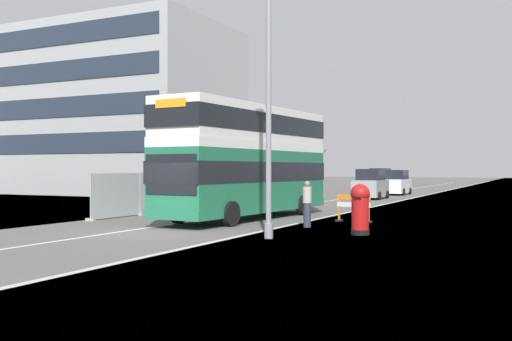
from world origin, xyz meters
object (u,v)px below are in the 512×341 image
at_px(red_pillar_postbox, 360,207).
at_px(roadworks_barrier, 354,205).
at_px(car_receding_mid, 397,183).
at_px(pedestrian_at_kerb, 307,204).
at_px(double_decker_bus, 248,159).
at_px(lamppost_foreground, 269,99).
at_px(car_oncoming_near, 371,185).
at_px(car_receding_far, 380,180).

distance_m(red_pillar_postbox, roadworks_barrier, 4.81).
distance_m(red_pillar_postbox, car_receding_mid, 32.07).
bearing_deg(pedestrian_at_kerb, double_decker_bus, 146.69).
height_order(lamppost_foreground, roadworks_barrier, lamppost_foreground).
relative_size(double_decker_bus, red_pillar_postbox, 6.54).
height_order(car_receding_mid, pedestrian_at_kerb, car_receding_mid).
height_order(roadworks_barrier, car_oncoming_near, car_oncoming_near).
height_order(red_pillar_postbox, car_receding_far, car_receding_far).
bearing_deg(red_pillar_postbox, car_receding_far, 103.45).
height_order(lamppost_foreground, car_oncoming_near, lamppost_foreground).
relative_size(lamppost_foreground, roadworks_barrier, 6.03).
distance_m(lamppost_foreground, roadworks_barrier, 7.92).
bearing_deg(roadworks_barrier, car_receding_mid, 99.09).
bearing_deg(double_decker_bus, car_oncoming_near, 88.96).
height_order(lamppost_foreground, pedestrian_at_kerb, lamppost_foreground).
xyz_separation_m(car_receding_far, pedestrian_at_kerb, (6.99, -38.35, -0.18)).
bearing_deg(pedestrian_at_kerb, car_receding_far, 100.32).
relative_size(car_oncoming_near, car_receding_far, 0.86).
height_order(double_decker_bus, lamppost_foreground, lamppost_foreground).
relative_size(red_pillar_postbox, pedestrian_at_kerb, 0.97).
height_order(double_decker_bus, car_receding_mid, double_decker_bus).
bearing_deg(roadworks_barrier, red_pillar_postbox, -70.48).
relative_size(lamppost_foreground, red_pillar_postbox, 5.46).
distance_m(red_pillar_postbox, pedestrian_at_kerb, 3.00).
bearing_deg(car_receding_mid, roadworks_barrier, -80.91).
xyz_separation_m(car_oncoming_near, car_receding_far, (-3.45, 16.23, 0.04)).
xyz_separation_m(red_pillar_postbox, car_receding_mid, (-5.92, 31.52, 0.04)).
bearing_deg(car_receding_far, car_oncoming_near, -77.99).
distance_m(roadworks_barrier, car_oncoming_near, 19.67).
xyz_separation_m(red_pillar_postbox, roadworks_barrier, (-1.61, 4.53, -0.24)).
bearing_deg(double_decker_bus, pedestrian_at_kerb, -33.31).
bearing_deg(car_receding_far, red_pillar_postbox, -76.55).
xyz_separation_m(double_decker_bus, red_pillar_postbox, (6.45, -4.11, -1.74)).
distance_m(car_oncoming_near, car_receding_mid, 7.85).
bearing_deg(red_pillar_postbox, roadworks_barrier, 109.52).
bearing_deg(double_decker_bus, red_pillar_postbox, -32.54).
bearing_deg(lamppost_foreground, car_receding_far, 99.63).
relative_size(roadworks_barrier, car_receding_far, 0.36).
relative_size(red_pillar_postbox, car_receding_far, 0.39).
bearing_deg(double_decker_bus, car_receding_mid, 88.90).
bearing_deg(car_oncoming_near, roadworks_barrier, -76.81).
relative_size(red_pillar_postbox, car_oncoming_near, 0.46).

